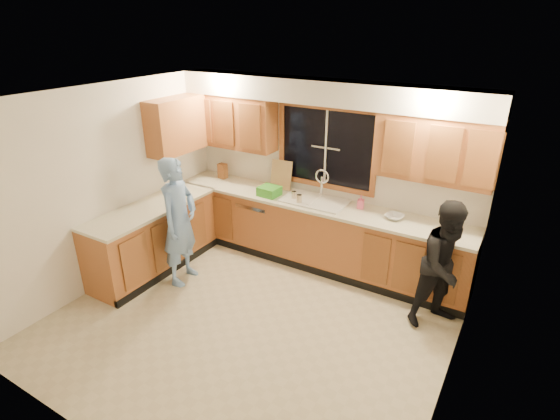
# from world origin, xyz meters

# --- Properties ---
(floor) EXTENTS (4.20, 4.20, 0.00)m
(floor) POSITION_xyz_m (0.00, 0.00, 0.00)
(floor) COLOR beige
(floor) RESTS_ON ground
(ceiling) EXTENTS (4.20, 4.20, 0.00)m
(ceiling) POSITION_xyz_m (0.00, 0.00, 2.50)
(ceiling) COLOR silver
(wall_back) EXTENTS (4.20, 0.00, 4.20)m
(wall_back) POSITION_xyz_m (0.00, 1.90, 1.25)
(wall_back) COLOR white
(wall_back) RESTS_ON ground
(wall_left) EXTENTS (0.00, 3.80, 3.80)m
(wall_left) POSITION_xyz_m (-2.10, 0.00, 1.25)
(wall_left) COLOR white
(wall_left) RESTS_ON ground
(wall_right) EXTENTS (0.00, 3.80, 3.80)m
(wall_right) POSITION_xyz_m (2.10, 0.00, 1.25)
(wall_right) COLOR white
(wall_right) RESTS_ON ground
(base_cabinets_back) EXTENTS (4.20, 0.60, 0.88)m
(base_cabinets_back) POSITION_xyz_m (0.00, 1.60, 0.44)
(base_cabinets_back) COLOR #AC6232
(base_cabinets_back) RESTS_ON ground
(base_cabinets_left) EXTENTS (0.60, 1.90, 0.88)m
(base_cabinets_left) POSITION_xyz_m (-1.80, 0.35, 0.44)
(base_cabinets_left) COLOR #AC6232
(base_cabinets_left) RESTS_ON ground
(countertop_back) EXTENTS (4.20, 0.63, 0.04)m
(countertop_back) POSITION_xyz_m (0.00, 1.58, 0.90)
(countertop_back) COLOR beige
(countertop_back) RESTS_ON base_cabinets_back
(countertop_left) EXTENTS (0.63, 1.90, 0.04)m
(countertop_left) POSITION_xyz_m (-1.79, 0.35, 0.90)
(countertop_left) COLOR beige
(countertop_left) RESTS_ON base_cabinets_left
(upper_cabinets_left) EXTENTS (1.35, 0.33, 0.75)m
(upper_cabinets_left) POSITION_xyz_m (-1.43, 1.73, 1.83)
(upper_cabinets_left) COLOR #AC6232
(upper_cabinets_left) RESTS_ON wall_back
(upper_cabinets_right) EXTENTS (1.35, 0.33, 0.75)m
(upper_cabinets_right) POSITION_xyz_m (1.43, 1.73, 1.83)
(upper_cabinets_right) COLOR #AC6232
(upper_cabinets_right) RESTS_ON wall_back
(upper_cabinets_return) EXTENTS (0.33, 0.90, 0.75)m
(upper_cabinets_return) POSITION_xyz_m (-1.94, 1.12, 1.83)
(upper_cabinets_return) COLOR #AC6232
(upper_cabinets_return) RESTS_ON wall_left
(soffit) EXTENTS (4.20, 0.35, 0.30)m
(soffit) POSITION_xyz_m (0.00, 1.72, 2.35)
(soffit) COLOR silver
(soffit) RESTS_ON wall_back
(window_frame) EXTENTS (1.44, 0.03, 1.14)m
(window_frame) POSITION_xyz_m (0.00, 1.89, 1.60)
(window_frame) COLOR black
(window_frame) RESTS_ON wall_back
(sink) EXTENTS (0.86, 0.52, 0.57)m
(sink) POSITION_xyz_m (0.00, 1.60, 0.86)
(sink) COLOR silver
(sink) RESTS_ON countertop_back
(dishwasher) EXTENTS (0.60, 0.56, 0.82)m
(dishwasher) POSITION_xyz_m (-0.85, 1.59, 0.41)
(dishwasher) COLOR white
(dishwasher) RESTS_ON floor
(stove) EXTENTS (0.58, 0.75, 0.90)m
(stove) POSITION_xyz_m (-1.80, -0.22, 0.45)
(stove) COLOR white
(stove) RESTS_ON floor
(man) EXTENTS (0.50, 0.67, 1.67)m
(man) POSITION_xyz_m (-1.26, 0.32, 0.84)
(man) COLOR #749DDB
(man) RESTS_ON floor
(woman) EXTENTS (0.89, 0.91, 1.48)m
(woman) POSITION_xyz_m (1.84, 1.13, 0.74)
(woman) COLOR black
(woman) RESTS_ON floor
(knife_block) EXTENTS (0.13, 0.11, 0.23)m
(knife_block) POSITION_xyz_m (-1.65, 1.73, 1.03)
(knife_block) COLOR brown
(knife_block) RESTS_ON countertop_back
(cutting_board) EXTENTS (0.32, 0.14, 0.41)m
(cutting_board) POSITION_xyz_m (-0.64, 1.79, 1.13)
(cutting_board) COLOR tan
(cutting_board) RESTS_ON countertop_back
(dish_crate) EXTENTS (0.28, 0.27, 0.13)m
(dish_crate) POSITION_xyz_m (-0.65, 1.48, 0.98)
(dish_crate) COLOR green
(dish_crate) RESTS_ON countertop_back
(soap_bottle) EXTENTS (0.09, 0.10, 0.18)m
(soap_bottle) POSITION_xyz_m (0.61, 1.70, 1.01)
(soap_bottle) COLOR #FF618A
(soap_bottle) RESTS_ON countertop_back
(bowl) EXTENTS (0.27, 0.27, 0.06)m
(bowl) POSITION_xyz_m (1.09, 1.61, 0.95)
(bowl) COLOR silver
(bowl) RESTS_ON countertop_back
(can_left) EXTENTS (0.08, 0.08, 0.12)m
(can_left) POSITION_xyz_m (-0.28, 1.52, 0.98)
(can_left) COLOR beige
(can_left) RESTS_ON countertop_back
(can_right) EXTENTS (0.08, 0.08, 0.13)m
(can_right) POSITION_xyz_m (-0.14, 1.42, 0.99)
(can_right) COLOR beige
(can_right) RESTS_ON countertop_back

